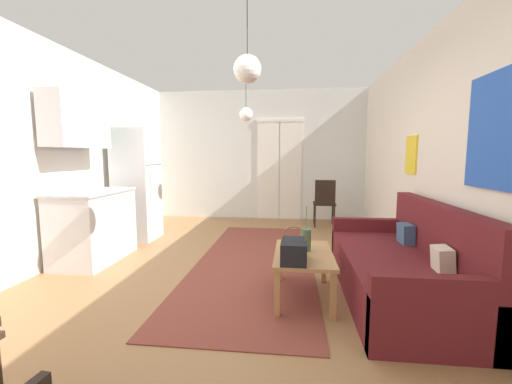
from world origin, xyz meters
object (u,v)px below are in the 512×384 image
object	(u,v)px
accent_chair	(325,201)
refrigerator	(137,184)
couch	(404,270)
pendant_lamp_near	(247,69)
pendant_lamp_far	(246,114)
bamboo_vase	(306,240)
coffee_table	(303,259)
handbag	(294,251)

from	to	relation	value
accent_chair	refrigerator	bearing A→B (deg)	23.08
couch	pendant_lamp_near	world-z (taller)	pendant_lamp_near
pendant_lamp_near	pendant_lamp_far	size ratio (longest dim) A/B	0.85
bamboo_vase	pendant_lamp_near	bearing A→B (deg)	-168.43
coffee_table	bamboo_vase	world-z (taller)	bamboo_vase
couch	bamboo_vase	xyz separation A→B (m)	(-0.94, -0.03, 0.28)
couch	bamboo_vase	size ratio (longest dim) A/B	4.70
handbag	pendant_lamp_far	world-z (taller)	pendant_lamp_far
couch	coffee_table	world-z (taller)	couch
accent_chair	pendant_lamp_far	bearing A→B (deg)	44.84
refrigerator	pendant_lamp_near	size ratio (longest dim) A/B	2.46
couch	accent_chair	size ratio (longest dim) A/B	2.24
bamboo_vase	pendant_lamp_near	distance (m)	1.69
coffee_table	refrigerator	distance (m)	3.32
coffee_table	refrigerator	size ratio (longest dim) A/B	0.50
bamboo_vase	pendant_lamp_far	world-z (taller)	pendant_lamp_far
handbag	pendant_lamp_far	size ratio (longest dim) A/B	0.40
coffee_table	accent_chair	size ratio (longest dim) A/B	0.98
bamboo_vase	handbag	size ratio (longest dim) A/B	1.27
couch	refrigerator	size ratio (longest dim) A/B	1.13
couch	handbag	size ratio (longest dim) A/B	5.98
accent_chair	pendant_lamp_far	xyz separation A→B (m)	(-1.34, -1.25, 1.49)
pendant_lamp_far	bamboo_vase	bearing A→B (deg)	-65.29
handbag	accent_chair	distance (m)	3.49
handbag	pendant_lamp_far	xyz separation A→B (m)	(-0.73, 2.19, 1.45)
handbag	pendant_lamp_near	distance (m)	1.67
bamboo_vase	refrigerator	world-z (taller)	refrigerator
handbag	couch	bearing A→B (deg)	19.31
coffee_table	accent_chair	world-z (taller)	accent_chair
couch	handbag	world-z (taller)	couch
refrigerator	accent_chair	size ratio (longest dim) A/B	1.97
pendant_lamp_near	pendant_lamp_far	xyz separation A→B (m)	(-0.30, 1.96, -0.15)
bamboo_vase	refrigerator	xyz separation A→B (m)	(-2.66, 1.87, 0.34)
coffee_table	accent_chair	bearing A→B (deg)	80.91
bamboo_vase	accent_chair	bearing A→B (deg)	81.10
bamboo_vase	refrigerator	size ratio (longest dim) A/B	0.24
pendant_lamp_near	accent_chair	bearing A→B (deg)	72.07
bamboo_vase	pendant_lamp_far	distance (m)	2.49
coffee_table	refrigerator	xyz separation A→B (m)	(-2.64, 1.94, 0.51)
refrigerator	accent_chair	xyz separation A→B (m)	(3.15, 1.23, -0.39)
bamboo_vase	pendant_lamp_far	bearing A→B (deg)	114.71
couch	refrigerator	distance (m)	4.10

